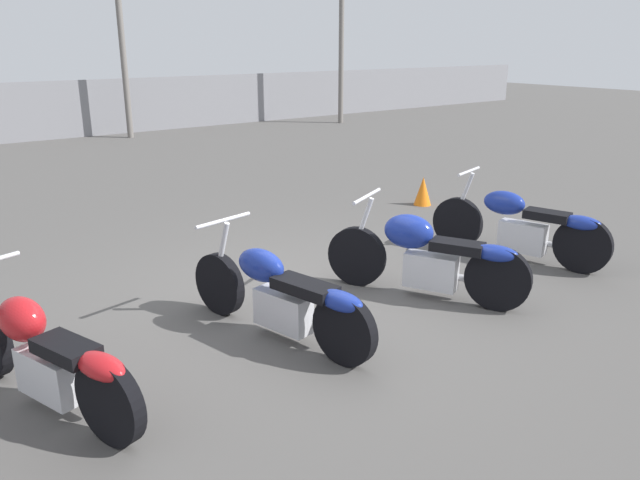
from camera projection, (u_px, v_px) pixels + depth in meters
name	position (u px, v px, depth m)	size (l,w,h in m)	color
ground_plane	(308.00, 295.00, 6.46)	(60.00, 60.00, 0.00)	#514F4C
fence_back	(15.00, 113.00, 15.86)	(40.00, 0.04, 1.51)	gray
motorcycle_slot_0	(45.00, 357.00, 4.36)	(0.87, 2.03, 0.97)	black
motorcycle_slot_1	(281.00, 295.00, 5.41)	(0.75, 2.10, 0.97)	black
motorcycle_slot_2	(427.00, 256.00, 6.28)	(1.12, 1.94, 1.01)	black
motorcycle_slot_3	(522.00, 226.00, 7.37)	(0.82, 2.10, 1.01)	black
traffic_cone_near	(423.00, 191.00, 9.93)	(0.28, 0.28, 0.45)	orange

